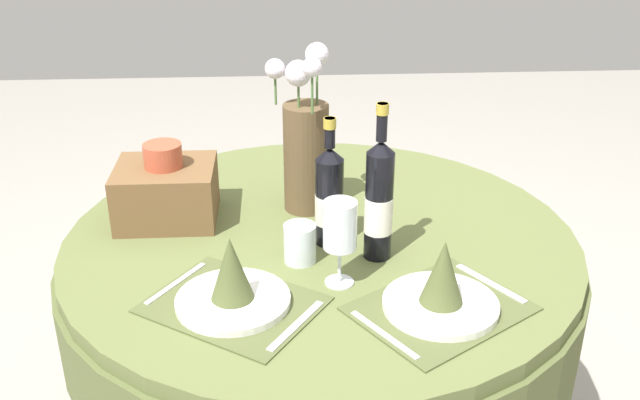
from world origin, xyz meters
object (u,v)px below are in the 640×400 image
at_px(place_setting_right, 442,290).
at_px(woven_basket_side_left, 166,190).
at_px(place_setting_left, 232,286).
at_px(wine_glass_right, 340,227).
at_px(wine_bottle_left, 379,200).
at_px(dining_table, 321,285).
at_px(flower_vase, 305,145).
at_px(wine_bottle_centre, 329,196).
at_px(tumbler_near_right, 300,243).

distance_m(place_setting_right, woven_basket_side_left, 0.76).
bearing_deg(woven_basket_side_left, place_setting_right, -36.43).
bearing_deg(place_setting_left, place_setting_right, -5.34).
distance_m(wine_glass_right, woven_basket_side_left, 0.54).
xyz_separation_m(place_setting_right, wine_bottle_left, (-0.10, 0.23, 0.10)).
bearing_deg(dining_table, place_setting_left, -123.75).
height_order(flower_vase, wine_bottle_centre, flower_vase).
relative_size(wine_bottle_left, woven_basket_side_left, 1.50).
bearing_deg(place_setting_left, wine_bottle_centre, 50.11).
relative_size(wine_bottle_left, wine_bottle_centre, 1.18).
distance_m(place_setting_left, place_setting_right, 0.43).
relative_size(place_setting_left, woven_basket_side_left, 1.72).
height_order(place_setting_left, flower_vase, flower_vase).
distance_m(wine_bottle_centre, tumbler_near_right, 0.14).
xyz_separation_m(place_setting_right, tumbler_near_right, (-0.28, 0.22, -0.00)).
xyz_separation_m(flower_vase, tumbler_near_right, (-0.02, -0.28, -0.13)).
xyz_separation_m(place_setting_right, wine_glass_right, (-0.20, 0.12, 0.09)).
height_order(dining_table, place_setting_right, place_setting_right).
xyz_separation_m(place_setting_right, woven_basket_side_left, (-0.61, 0.45, 0.03)).
distance_m(dining_table, wine_glass_right, 0.36).
bearing_deg(wine_bottle_left, wine_glass_right, -130.75).
relative_size(flower_vase, wine_bottle_left, 1.18).
bearing_deg(tumbler_near_right, woven_basket_side_left, 144.49).
height_order(place_setting_left, tumbler_near_right, place_setting_left).
bearing_deg(flower_vase, wine_bottle_centre, -75.83).
relative_size(wine_bottle_centre, wine_glass_right, 1.61).
distance_m(place_setting_left, flower_vase, 0.50).
bearing_deg(tumbler_near_right, wine_bottle_centre, 49.26).
bearing_deg(dining_table, place_setting_right, -56.26).
bearing_deg(place_setting_left, flower_vase, 69.37).
xyz_separation_m(dining_table, place_setting_left, (-0.20, -0.30, 0.19)).
bearing_deg(dining_table, woven_basket_side_left, 163.75).
relative_size(place_setting_right, woven_basket_side_left, 1.72).
bearing_deg(wine_glass_right, place_setting_left, -161.81).
distance_m(wine_bottle_centre, woven_basket_side_left, 0.43).
height_order(place_setting_right, wine_glass_right, wine_glass_right).
bearing_deg(place_setting_left, tumbler_near_right, 50.53).
bearing_deg(place_setting_right, flower_vase, 117.60).
xyz_separation_m(place_setting_left, wine_glass_right, (0.23, 0.07, 0.09)).
bearing_deg(wine_glass_right, wine_bottle_left, 49.25).
relative_size(place_setting_left, wine_bottle_left, 1.15).
xyz_separation_m(place_setting_left, wine_bottle_left, (0.33, 0.19, 0.10)).
bearing_deg(wine_bottle_left, place_setting_right, -65.91).
xyz_separation_m(dining_table, woven_basket_side_left, (-0.39, 0.11, 0.22)).
bearing_deg(wine_bottle_centre, wine_glass_right, -87.11).
bearing_deg(dining_table, wine_glass_right, -83.06).
bearing_deg(woven_basket_side_left, wine_bottle_centre, -20.51).
bearing_deg(woven_basket_side_left, wine_bottle_left, -23.70).
relative_size(dining_table, woven_basket_side_left, 5.18).
height_order(flower_vase, wine_bottle_left, flower_vase).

